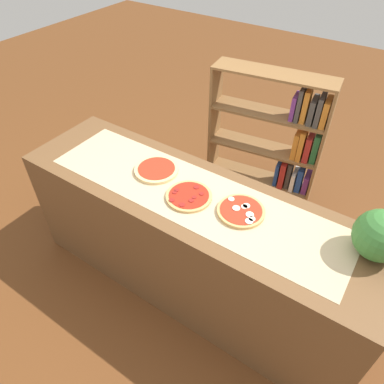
{
  "coord_description": "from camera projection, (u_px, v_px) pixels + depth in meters",
  "views": [
    {
      "loc": [
        0.9,
        -1.35,
        2.37
      ],
      "look_at": [
        0.0,
        0.0,
        0.93
      ],
      "focal_mm": 33.42,
      "sensor_mm": 36.0,
      "label": 1
    }
  ],
  "objects": [
    {
      "name": "pizza_mozzarella_2",
      "position": [
        241.0,
        211.0,
        2.06
      ],
      "size": [
        0.28,
        0.28,
        0.03
      ],
      "color": "tan",
      "rests_on": "parchment_paper"
    },
    {
      "name": "ground_plane",
      "position": [
        192.0,
        280.0,
        2.79
      ],
      "size": [
        12.0,
        12.0,
        0.0
      ],
      "primitive_type": "plane",
      "color": "brown"
    },
    {
      "name": "bookshelf",
      "position": [
        280.0,
        151.0,
        2.95
      ],
      "size": [
        0.95,
        0.36,
        1.31
      ],
      "color": "brown",
      "rests_on": "ground_plane"
    },
    {
      "name": "watermelon",
      "position": [
        380.0,
        236.0,
        1.76
      ],
      "size": [
        0.27,
        0.27,
        0.27
      ],
      "primitive_type": "sphere",
      "color": "#387A33",
      "rests_on": "counter"
    },
    {
      "name": "parchment_paper",
      "position": [
        192.0,
        194.0,
        2.18
      ],
      "size": [
        1.95,
        0.5,
        0.0
      ],
      "primitive_type": "cube",
      "color": "tan",
      "rests_on": "counter"
    },
    {
      "name": "pizza_plain_0",
      "position": [
        157.0,
        170.0,
        2.35
      ],
      "size": [
        0.29,
        0.29,
        0.02
      ],
      "color": "#E5C17F",
      "rests_on": "parchment_paper"
    },
    {
      "name": "counter",
      "position": [
        192.0,
        243.0,
        2.48
      ],
      "size": [
        2.39,
        0.68,
        0.91
      ],
      "primitive_type": "cube",
      "color": "brown",
      "rests_on": "ground_plane"
    },
    {
      "name": "pizza_pepperoni_1",
      "position": [
        189.0,
        196.0,
        2.15
      ],
      "size": [
        0.28,
        0.28,
        0.02
      ],
      "color": "tan",
      "rests_on": "parchment_paper"
    }
  ]
}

